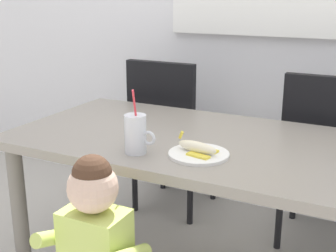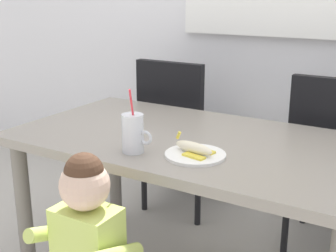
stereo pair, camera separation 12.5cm
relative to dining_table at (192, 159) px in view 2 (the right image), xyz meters
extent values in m
cube|color=gray|center=(0.00, 0.00, 0.08)|extent=(1.53, 0.84, 0.04)
cylinder|color=slate|center=(-0.69, -0.34, -0.29)|extent=(0.07, 0.07, 0.71)
cylinder|color=slate|center=(-0.69, 0.34, -0.29)|extent=(0.07, 0.07, 0.71)
cube|color=black|center=(-0.44, 0.75, -0.20)|extent=(0.44, 0.44, 0.06)
cube|color=black|center=(-0.44, 0.55, 0.07)|extent=(0.42, 0.05, 0.48)
cylinder|color=black|center=(-0.25, 0.94, -0.44)|extent=(0.04, 0.04, 0.42)
cylinder|color=black|center=(-0.63, 0.94, -0.44)|extent=(0.04, 0.04, 0.42)
cylinder|color=black|center=(-0.25, 0.56, -0.44)|extent=(0.04, 0.04, 0.42)
cylinder|color=black|center=(-0.63, 0.56, -0.44)|extent=(0.04, 0.04, 0.42)
cube|color=black|center=(0.48, 0.72, -0.20)|extent=(0.44, 0.44, 0.06)
cube|color=black|center=(0.48, 0.52, 0.07)|extent=(0.42, 0.05, 0.48)
cylinder|color=black|center=(0.29, 0.91, -0.44)|extent=(0.04, 0.04, 0.42)
cylinder|color=black|center=(0.29, 0.53, -0.44)|extent=(0.04, 0.04, 0.42)
cube|color=#C6DB66|center=(-0.09, -0.58, -0.16)|extent=(0.22, 0.15, 0.30)
sphere|color=beige|center=(-0.09, -0.58, 0.08)|extent=(0.17, 0.17, 0.17)
sphere|color=#472D1E|center=(-0.09, -0.58, 0.12)|extent=(0.13, 0.13, 0.13)
cylinder|color=#C6DB66|center=(-0.23, -0.60, -0.13)|extent=(0.05, 0.24, 0.13)
cylinder|color=silver|center=(-0.11, -0.28, 0.17)|extent=(0.08, 0.08, 0.15)
cylinder|color=white|center=(-0.11, -0.28, 0.14)|extent=(0.07, 0.07, 0.08)
torus|color=silver|center=(-0.05, -0.28, 0.17)|extent=(0.06, 0.01, 0.06)
cylinder|color=#E5333F|center=(-0.10, -0.29, 0.24)|extent=(0.01, 0.05, 0.22)
cylinder|color=white|center=(0.12, -0.20, 0.10)|extent=(0.23, 0.23, 0.01)
ellipsoid|color=#F4EAC6|center=(0.11, -0.20, 0.13)|extent=(0.18, 0.08, 0.04)
cube|color=yellow|center=(0.13, -0.24, 0.11)|extent=(0.09, 0.05, 0.01)
cube|color=yellow|center=(0.14, -0.17, 0.11)|extent=(0.09, 0.05, 0.01)
cylinder|color=yellow|center=(0.04, -0.19, 0.16)|extent=(0.03, 0.02, 0.03)
camera|label=1|loc=(0.74, -1.68, 0.69)|focal=48.62mm
camera|label=2|loc=(0.85, -1.62, 0.69)|focal=48.62mm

